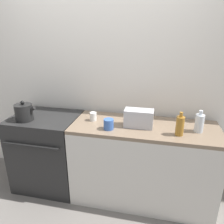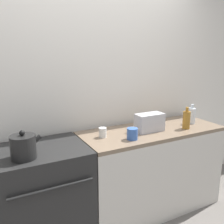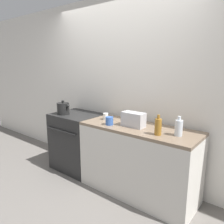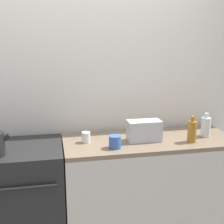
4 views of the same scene
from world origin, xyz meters
The scene contains 8 objects.
wall_back centered at (0.00, 0.66, 1.30)m, with size 8.00×0.05×2.60m.
stove centered at (-0.59, 0.30, 0.46)m, with size 0.74×0.64×0.89m.
counter_block centered at (0.53, 0.30, 0.45)m, with size 1.49×0.59×0.89m.
toaster centered at (0.47, 0.27, 0.98)m, with size 0.28×0.14×0.18m.
bottle_clear centered at (1.04, 0.27, 0.98)m, with size 0.08×0.08×0.21m.
bottle_amber centered at (0.86, 0.16, 0.98)m, with size 0.08×0.08×0.23m.
cup_white centered at (-0.02, 0.32, 0.94)m, with size 0.07×0.07×0.09m.
cup_blue centered at (0.19, 0.14, 0.94)m, with size 0.10×0.10×0.10m.
Camera 4 is at (-0.29, -2.16, 1.78)m, focal length 50.00 mm.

